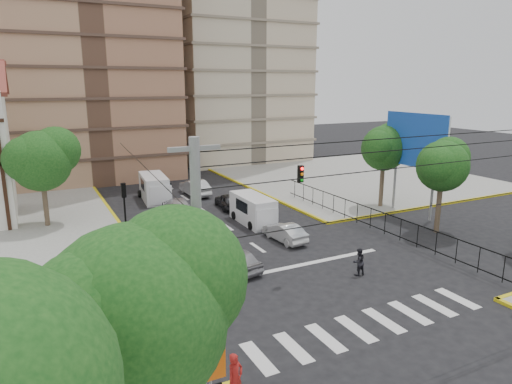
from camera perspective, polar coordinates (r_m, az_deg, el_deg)
ground at (r=26.05m, az=5.29°, el=-10.34°), size 160.00×160.00×0.00m
sidewalk_ne at (r=52.87m, az=12.17°, el=1.79°), size 26.00×26.00×0.15m
crosswalk_stripes at (r=21.76m, az=14.05°, el=-15.77°), size 12.00×2.40×0.01m
stop_line at (r=26.98m, az=3.92°, el=-9.43°), size 13.00×0.40×0.01m
park_fence at (r=34.53m, az=14.04°, el=-4.64°), size 0.10×22.50×1.66m
billboard at (r=38.03m, az=19.35°, el=5.92°), size 0.36×6.20×8.10m
tree_sw_near at (r=11.53m, az=-14.63°, el=-13.88°), size 5.63×4.60×7.57m
tree_park_a at (r=34.51m, az=22.37°, el=3.31°), size 4.41×3.60×6.83m
tree_park_c at (r=39.99m, az=15.80°, el=5.55°), size 4.65×3.80×7.25m
tree_tudor at (r=36.50m, az=-25.19°, el=3.87°), size 5.39×4.40×7.43m
traffic_light_nw at (r=29.28m, az=-16.11°, el=-1.67°), size 0.28×0.22×4.40m
traffic_light_hanging at (r=22.63m, az=8.35°, el=1.63°), size 18.00×9.12×0.92m
utility_pole_sw at (r=13.06m, az=-7.14°, el=-12.62°), size 1.40×0.28×9.00m
district_sign at (r=14.09m, az=-5.67°, el=-21.35°), size 0.90×0.12×3.20m
van_right_lane at (r=34.71m, az=-0.22°, el=-2.34°), size 2.02×4.75×2.14m
van_left_lane at (r=42.51m, az=-12.55°, el=0.41°), size 2.51×5.33×2.32m
car_silver_front_left at (r=26.50m, az=-2.56°, el=-8.32°), size 2.15×4.07×1.32m
car_white_front_right at (r=31.13m, az=3.61°, el=-5.04°), size 1.61×3.87×1.24m
car_grey_mid_left at (r=32.85m, az=-8.94°, el=-3.98°), size 2.50×5.33×1.48m
car_silver_rear_left at (r=38.13m, az=-9.83°, el=-1.71°), size 2.06×4.52×1.28m
car_darkgrey_mid_right at (r=39.18m, az=-3.54°, el=-1.10°), size 1.95×3.99×1.31m
car_white_rear_right at (r=44.05m, az=-7.66°, el=0.58°), size 1.81×4.69×1.52m
pedestrian_sw_corner at (r=16.24m, az=-2.62°, el=-22.21°), size 0.74×0.62×1.74m
pedestrian_crosswalk at (r=26.32m, az=12.70°, el=-8.51°), size 0.77×0.60×1.58m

